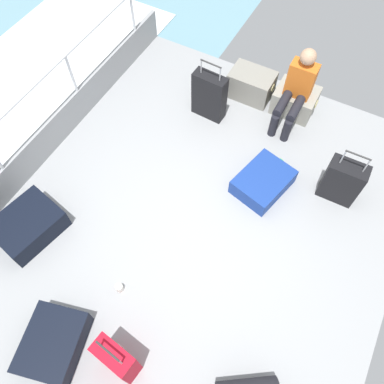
% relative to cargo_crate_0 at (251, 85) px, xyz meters
% --- Properties ---
extents(ground_plane, '(4.40, 5.20, 0.06)m').
position_rel_cargo_crate_0_xyz_m(ground_plane, '(0.30, -2.12, -0.23)').
color(ground_plane, '#939699').
extents(gunwale_port, '(0.06, 5.20, 0.45)m').
position_rel_cargo_crate_0_xyz_m(gunwale_port, '(-1.87, -2.12, 0.03)').
color(gunwale_port, '#939699').
rests_on(gunwale_port, ground_plane).
extents(railing_port, '(0.04, 4.20, 1.02)m').
position_rel_cargo_crate_0_xyz_m(railing_port, '(-1.87, -2.12, 0.59)').
color(railing_port, silver).
rests_on(railing_port, ground_plane).
extents(cargo_crate_0, '(0.64, 0.41, 0.39)m').
position_rel_cargo_crate_0_xyz_m(cargo_crate_0, '(0.00, 0.00, 0.00)').
color(cargo_crate_0, gray).
rests_on(cargo_crate_0, ground_plane).
extents(cargo_crate_1, '(0.59, 0.46, 0.35)m').
position_rel_cargo_crate_0_xyz_m(cargo_crate_1, '(0.64, 0.03, -0.02)').
color(cargo_crate_1, gray).
rests_on(cargo_crate_1, ground_plane).
extents(passenger_seated, '(0.34, 0.66, 1.05)m').
position_rel_cargo_crate_0_xyz_m(passenger_seated, '(0.64, -0.14, 0.34)').
color(passenger_seated, orange).
rests_on(passenger_seated, ground_plane).
extents(suitcase_0, '(0.43, 0.24, 0.82)m').
position_rel_cargo_crate_0_xyz_m(suitcase_0, '(1.60, -1.04, 0.10)').
color(suitcase_0, black).
rests_on(suitcase_0, ground_plane).
extents(suitcase_1, '(0.41, 0.24, 0.74)m').
position_rel_cargo_crate_0_xyz_m(suitcase_1, '(0.37, -3.87, 0.09)').
color(suitcase_1, '#B70C1E').
rests_on(suitcase_1, ground_plane).
extents(suitcase_2, '(0.67, 0.79, 0.23)m').
position_rel_cargo_crate_0_xyz_m(suitcase_2, '(0.77, -1.36, -0.08)').
color(suitcase_2, navy).
rests_on(suitcase_2, ground_plane).
extents(suitcase_3, '(0.68, 0.78, 0.25)m').
position_rel_cargo_crate_0_xyz_m(suitcase_3, '(-0.29, -4.04, -0.07)').
color(suitcase_3, black).
rests_on(suitcase_3, ground_plane).
extents(suitcase_4, '(0.71, 0.82, 0.27)m').
position_rel_cargo_crate_0_xyz_m(suitcase_4, '(-1.34, -3.17, -0.06)').
color(suitcase_4, black).
rests_on(suitcase_4, ground_plane).
extents(suitcase_5, '(0.46, 0.21, 0.89)m').
position_rel_cargo_crate_0_xyz_m(suitcase_5, '(-0.36, -0.60, 0.15)').
color(suitcase_5, black).
rests_on(suitcase_5, ground_plane).
extents(paper_cup, '(0.08, 0.08, 0.10)m').
position_rel_cargo_crate_0_xyz_m(paper_cup, '(-0.05, -3.27, -0.15)').
color(paper_cup, white).
rests_on(paper_cup, ground_plane).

